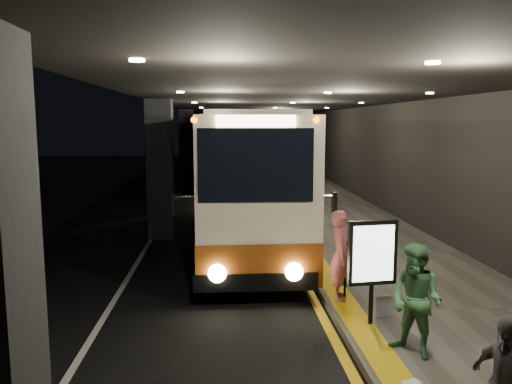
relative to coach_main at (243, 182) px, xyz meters
name	(u,v)px	position (x,y,z in m)	size (l,w,h in m)	color
ground	(204,273)	(-1.11, -3.51, -1.83)	(90.00, 90.00, 0.00)	black
lane_line_white	(157,230)	(-2.91, 1.49, -1.83)	(0.12, 50.00, 0.01)	silver
kerb_stripe_yellow	(277,229)	(1.24, 1.49, -1.83)	(0.18, 50.00, 0.01)	gold
sidewalk	(345,226)	(3.64, 1.49, -1.76)	(4.50, 50.00, 0.15)	#514C44
tactile_strip	(291,224)	(1.74, 1.49, -1.68)	(0.50, 50.00, 0.01)	gold
terminal_wall	(411,142)	(5.89, 1.49, 1.17)	(0.10, 50.00, 6.00)	black
support_columns	(160,169)	(-2.61, 0.49, 0.37)	(0.80, 24.80, 4.40)	black
canopy	(282,95)	(1.39, 1.49, 2.77)	(9.00, 50.00, 0.40)	black
coach_main	(243,182)	(0.00, 0.00, 0.00)	(2.70, 12.31, 3.82)	beige
coach_second	(227,152)	(-0.35, 15.26, 0.08)	(3.26, 12.81, 3.99)	beige
coach_third	(230,144)	(0.02, 26.11, 0.08)	(3.07, 12.77, 3.99)	beige
passenger_boarding	(341,255)	(1.69, -5.99, -0.78)	(0.66, 0.43, 1.81)	#C65C63
passenger_waiting_green	(416,300)	(2.26, -8.46, -0.82)	(0.84, 0.52, 1.73)	#42774C
bag_polka	(382,306)	(2.26, -6.91, -1.49)	(0.32, 0.14, 0.39)	black
info_sign	(373,255)	(1.94, -7.26, -0.43)	(0.88, 0.23, 1.86)	black
stanchion_post	(345,270)	(1.82, -5.88, -1.11)	(0.05, 0.05, 1.14)	black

